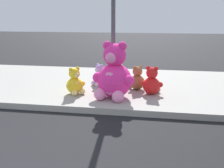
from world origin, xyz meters
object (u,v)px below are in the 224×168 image
plush_yellow (75,83)px  plush_lime (117,74)px  plush_brown (137,80)px  plush_lavender (99,77)px  sign_pole (113,26)px  plush_red (152,83)px  plush_pink_large (114,76)px

plush_yellow → plush_lime: plush_yellow is taller
plush_brown → plush_yellow: 1.68m
plush_yellow → plush_lavender: (0.44, 0.91, -0.03)m
plush_lime → sign_pole: bearing=-88.5°
sign_pole → plush_lavender: size_ratio=5.07×
sign_pole → plush_red: 1.74m
plush_brown → plush_lavender: size_ratio=1.05×
plush_brown → plush_pink_large: bearing=-120.9°
plush_pink_large → plush_yellow: bearing=171.2°
plush_pink_large → plush_yellow: size_ratio=1.98×
plush_pink_large → plush_lime: size_ratio=2.06×
plush_lime → plush_lavender: (-0.46, -0.43, -0.02)m
plush_lavender → plush_red: plush_red is taller
plush_lime → plush_brown: bearing=-45.8°
plush_pink_large → sign_pole: bearing=100.8°
plush_red → sign_pole: bearing=173.1°
plush_yellow → plush_lime: bearing=56.0°
sign_pole → plush_brown: sign_pole is taller
plush_lime → plush_red: 1.47m
plush_pink_large → plush_brown: bearing=59.1°
plush_pink_large → plush_lime: bearing=95.2°
plush_brown → plush_lime: size_ratio=0.99×
plush_lime → plush_lavender: plush_lime is taller
plush_brown → plush_yellow: plush_yellow is taller
sign_pole → plush_yellow: 1.75m
plush_brown → plush_lavender: 1.12m
plush_lavender → plush_lime: bearing=43.2°
sign_pole → plush_pink_large: 1.29m
plush_lime → plush_pink_large: bearing=-84.8°
plush_pink_large → plush_brown: plush_pink_large is taller
plush_brown → plush_lavender: (-1.09, 0.23, -0.01)m
plush_lavender → plush_yellow: bearing=-116.1°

